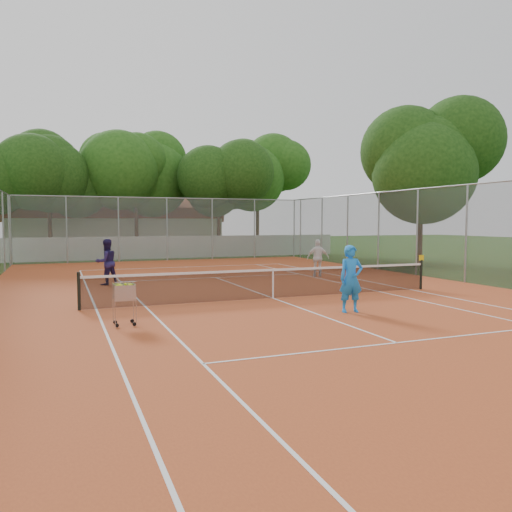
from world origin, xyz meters
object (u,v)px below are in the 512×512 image
object	(u,v)px
ball_hopper	(124,303)
tennis_net	(273,283)
player_far_right	(318,258)
player_near	(351,279)
clubhouse	(115,225)
player_far_left	(106,262)

from	to	relation	value
ball_hopper	tennis_net	bearing A→B (deg)	50.68
player_far_right	ball_hopper	distance (m)	12.22
player_near	ball_hopper	xyz separation A→B (m)	(-6.01, 0.47, -0.38)
tennis_net	clubhouse	world-z (taller)	clubhouse
clubhouse	player_far_right	bearing A→B (deg)	-74.84
player_far_left	player_near	bearing A→B (deg)	100.67
clubhouse	ball_hopper	xyz separation A→B (m)	(-3.00, -31.58, -1.63)
ball_hopper	player_near	bearing A→B (deg)	18.91
tennis_net	player_far_right	world-z (taller)	player_far_right
tennis_net	player_far_left	distance (m)	7.28
player_near	player_far_left	bearing A→B (deg)	132.49
player_far_left	player_far_right	world-z (taller)	player_far_left
player_far_left	ball_hopper	bearing A→B (deg)	64.99
tennis_net	clubhouse	bearing A→B (deg)	93.95
tennis_net	ball_hopper	world-z (taller)	ball_hopper
clubhouse	ball_hopper	world-z (taller)	clubhouse
player_far_left	player_far_right	xyz separation A→B (m)	(9.18, -0.38, -0.06)
player_near	ball_hopper	bearing A→B (deg)	-175.64
clubhouse	player_far_right	distance (m)	24.74
tennis_net	player_far_left	size ratio (longest dim) A/B	6.59
player_far_left	ball_hopper	size ratio (longest dim) A/B	1.65
player_far_right	ball_hopper	size ratio (longest dim) A/B	1.54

